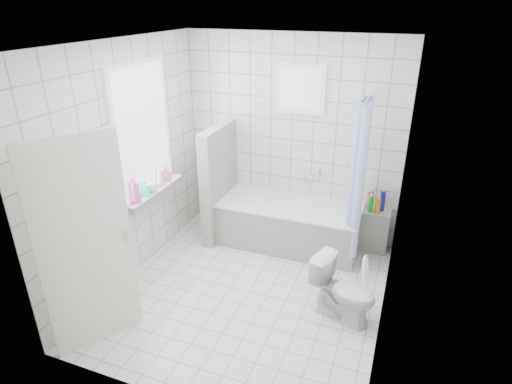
% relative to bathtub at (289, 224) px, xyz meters
% --- Properties ---
extents(ground, '(3.00, 3.00, 0.00)m').
position_rel_bathtub_xyz_m(ground, '(-0.12, -1.12, -0.29)').
color(ground, white).
rests_on(ground, ground).
extents(ceiling, '(3.00, 3.00, 0.00)m').
position_rel_bathtub_xyz_m(ceiling, '(-0.12, -1.12, 2.31)').
color(ceiling, white).
rests_on(ceiling, ground).
extents(wall_back, '(2.80, 0.02, 2.60)m').
position_rel_bathtub_xyz_m(wall_back, '(-0.12, 0.38, 1.01)').
color(wall_back, white).
rests_on(wall_back, ground).
extents(wall_front, '(2.80, 0.02, 2.60)m').
position_rel_bathtub_xyz_m(wall_front, '(-0.12, -2.62, 1.01)').
color(wall_front, white).
rests_on(wall_front, ground).
extents(wall_left, '(0.02, 3.00, 2.60)m').
position_rel_bathtub_xyz_m(wall_left, '(-1.52, -1.12, 1.01)').
color(wall_left, white).
rests_on(wall_left, ground).
extents(wall_right, '(0.02, 3.00, 2.60)m').
position_rel_bathtub_xyz_m(wall_right, '(1.28, -1.12, 1.01)').
color(wall_right, white).
rests_on(wall_right, ground).
extents(window_left, '(0.01, 0.90, 1.40)m').
position_rel_bathtub_xyz_m(window_left, '(-1.47, -0.82, 1.31)').
color(window_left, white).
rests_on(window_left, wall_left).
extents(window_back, '(0.50, 0.01, 0.50)m').
position_rel_bathtub_xyz_m(window_back, '(-0.02, 0.33, 1.66)').
color(window_back, white).
rests_on(window_back, wall_back).
extents(window_sill, '(0.18, 1.02, 0.08)m').
position_rel_bathtub_xyz_m(window_sill, '(-1.43, -0.82, 0.57)').
color(window_sill, white).
rests_on(window_sill, wall_left).
extents(door, '(0.45, 0.71, 2.00)m').
position_rel_bathtub_xyz_m(door, '(-1.16, -2.26, 0.71)').
color(door, silver).
rests_on(door, ground).
extents(bathtub, '(1.78, 0.77, 0.58)m').
position_rel_bathtub_xyz_m(bathtub, '(0.00, 0.00, 0.00)').
color(bathtub, white).
rests_on(bathtub, ground).
extents(partition_wall, '(0.15, 0.85, 1.50)m').
position_rel_bathtub_xyz_m(partition_wall, '(-0.96, -0.05, 0.46)').
color(partition_wall, white).
rests_on(partition_wall, ground).
extents(tiled_ledge, '(0.40, 0.24, 0.55)m').
position_rel_bathtub_xyz_m(tiled_ledge, '(1.02, 0.25, -0.02)').
color(tiled_ledge, white).
rests_on(tiled_ledge, ground).
extents(toilet, '(0.71, 0.53, 0.65)m').
position_rel_bathtub_xyz_m(toilet, '(0.91, -1.16, 0.03)').
color(toilet, white).
rests_on(toilet, ground).
extents(curtain_rod, '(0.02, 0.80, 0.02)m').
position_rel_bathtub_xyz_m(curtain_rod, '(0.83, -0.02, 1.71)').
color(curtain_rod, silver).
rests_on(curtain_rod, wall_back).
extents(shower_curtain, '(0.14, 0.48, 1.78)m').
position_rel_bathtub_xyz_m(shower_curtain, '(0.83, -0.16, 0.81)').
color(shower_curtain, '#4C65DF').
rests_on(shower_curtain, curtain_rod).
extents(tub_faucet, '(0.18, 0.06, 0.06)m').
position_rel_bathtub_xyz_m(tub_faucet, '(0.10, 0.33, 0.56)').
color(tub_faucet, silver).
rests_on(tub_faucet, wall_back).
extents(sill_bottles, '(0.18, 0.81, 0.33)m').
position_rel_bathtub_xyz_m(sill_bottles, '(-1.42, -0.92, 0.74)').
color(sill_bottles, '#38FFEF').
rests_on(sill_bottles, window_sill).
extents(ledge_bottles, '(0.21, 0.18, 0.26)m').
position_rel_bathtub_xyz_m(ledge_bottles, '(1.01, 0.24, 0.38)').
color(ledge_bottles, orange).
rests_on(ledge_bottles, tiled_ledge).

